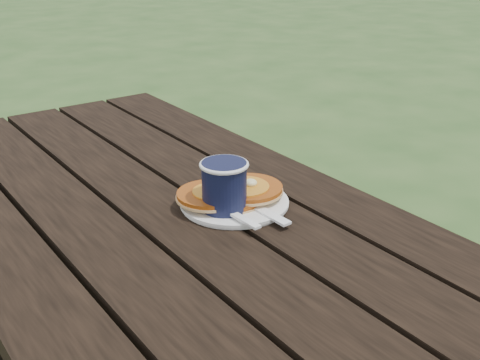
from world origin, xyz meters
TOP-DOWN VIEW (x-y plane):
  - plate at (0.12, 0.04)m, footprint 0.24×0.24m
  - pancake_stack at (0.12, 0.05)m, footprint 0.21×0.15m
  - knife at (0.13, -0.01)m, footprint 0.03×0.18m
  - fork at (0.08, -0.03)m, footprint 0.04×0.16m
  - coffee_cup at (0.08, 0.02)m, footprint 0.09×0.09m

SIDE VIEW (x-z plane):
  - plate at x=0.12m, z-range 0.75..0.76m
  - knife at x=0.13m, z-range 0.76..0.76m
  - fork at x=0.08m, z-range 0.77..0.77m
  - pancake_stack at x=0.12m, z-range 0.76..0.79m
  - coffee_cup at x=0.08m, z-range 0.76..0.86m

